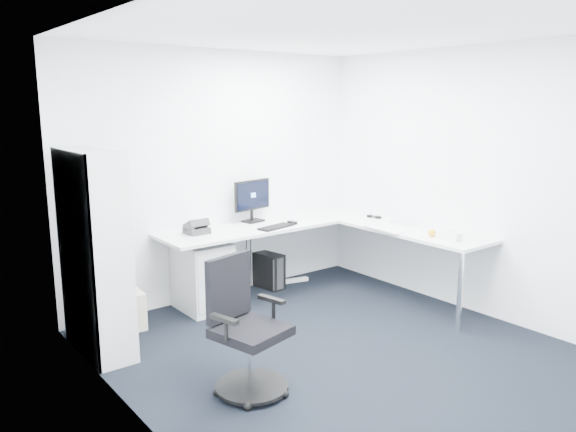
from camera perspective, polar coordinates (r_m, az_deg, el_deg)
ground at (r=4.98m, az=6.25°, el=-14.09°), size 4.20×4.20×0.00m
ceiling at (r=4.53m, az=7.03°, el=18.47°), size 4.20×4.20×0.00m
wall_back at (r=6.22m, az=-7.06°, el=4.06°), size 3.60×0.02×2.70m
wall_left at (r=3.56m, az=-14.57°, el=-1.73°), size 0.02×4.20×2.70m
wall_right at (r=5.95m, az=19.13°, el=3.18°), size 0.02×4.20×2.70m
l_desk at (r=6.15m, az=0.95°, el=-4.91°), size 2.79×1.56×0.81m
drawer_pedestal at (r=5.98m, az=-8.69°, el=-6.03°), size 0.47×0.58×0.71m
bookshelf at (r=5.05m, az=-19.06°, el=-3.59°), size 0.34×0.88×1.77m
task_chair at (r=4.22m, az=-3.76°, el=-11.26°), size 0.69×0.69×1.02m
black_pc_tower at (r=6.64m, az=-2.11°, el=-5.51°), size 0.25×0.45×0.41m
beige_pc_tower at (r=5.72m, az=-15.57°, el=-9.02°), size 0.20×0.39×0.36m
power_strip at (r=6.86m, az=0.58°, el=-6.56°), size 0.37×0.15×0.04m
monitor at (r=6.32m, az=-3.59°, el=1.59°), size 0.53×0.25×0.49m
black_keyboard at (r=6.05m, az=-1.24°, el=-1.12°), size 0.45×0.23×0.02m
mouse at (r=6.23m, az=0.43°, el=-0.68°), size 0.07×0.11×0.03m
desk_phone at (r=5.85m, az=-9.27°, el=-1.03°), size 0.22×0.22×0.15m
laptop at (r=6.40m, az=11.90°, el=0.26°), size 0.32×0.31×0.22m
white_keyboard at (r=6.03m, az=9.70°, el=-1.34°), size 0.16×0.47×0.02m
headphones at (r=6.65m, az=8.72°, el=0.01°), size 0.15×0.19×0.04m
orange_fruit at (r=5.84m, az=14.42°, el=-1.66°), size 0.08×0.08×0.08m
tissue_box at (r=5.76m, az=16.11°, el=-1.93°), size 0.13×0.22×0.07m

